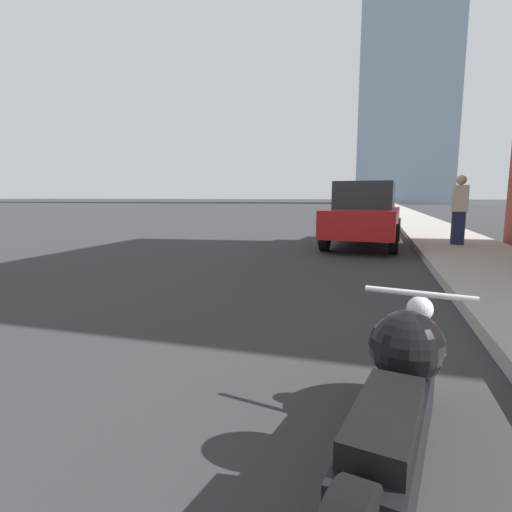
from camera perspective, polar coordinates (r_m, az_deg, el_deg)
name	(u,v)px	position (r m, az deg, el deg)	size (l,w,h in m)	color
sidewalk	(401,211)	(36.89, 20.02, 6.02)	(2.26, 240.00, 0.15)	#9E998E
motorcycle	(397,412)	(2.00, 19.54, -20.27)	(0.73, 2.35, 0.81)	black
parked_car_red	(365,214)	(11.34, 15.29, 5.79)	(2.07, 4.65, 1.73)	red
parked_car_green	(369,205)	(23.17, 15.79, 7.00)	(2.07, 3.98, 1.73)	#1E6B33
parked_car_silver	(373,203)	(33.30, 16.39, 7.26)	(2.07, 4.09, 1.61)	#BCBCC1
parked_car_blue	(373,201)	(46.20, 16.31, 7.55)	(2.22, 4.20, 1.73)	#1E3899
pedestrian	(459,209)	(11.23, 27.05, 5.98)	(0.36, 0.24, 1.72)	#1E2347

